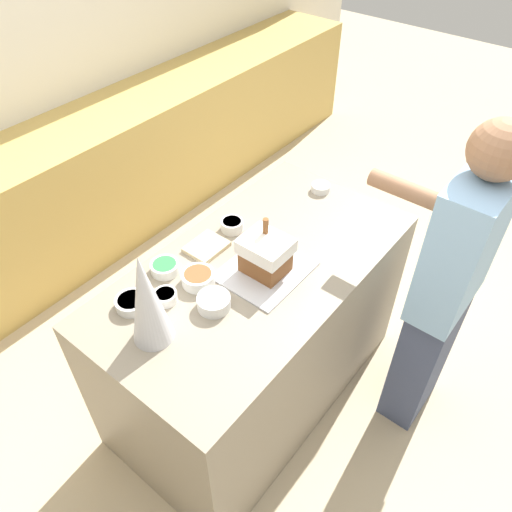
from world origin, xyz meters
name	(u,v)px	position (x,y,z in m)	size (l,w,h in m)	color
ground_plane	(256,384)	(0.00, 0.00, 0.00)	(12.00, 12.00, 0.00)	#C6B28E
back_cabinet_block	(54,205)	(0.00, 1.69, 0.45)	(6.00, 0.60, 0.90)	tan
kitchen_island	(256,333)	(0.00, 0.00, 0.46)	(1.51, 0.80, 0.92)	gray
baking_tray	(265,271)	(0.00, -0.05, 0.92)	(0.37, 0.32, 0.01)	silver
gingerbread_house	(265,255)	(0.00, -0.05, 1.02)	(0.17, 0.20, 0.24)	brown
decorative_tree	(146,299)	(-0.54, 0.06, 1.12)	(0.16, 0.16, 0.41)	silver
candy_bowl_far_right	(132,302)	(-0.49, 0.24, 0.94)	(0.13, 0.13, 0.04)	silver
candy_bowl_behind_tray	(165,267)	(-0.27, 0.28, 0.94)	(0.12, 0.12, 0.04)	silver
candy_bowl_beside_tree	(321,187)	(0.64, 0.09, 0.94)	(0.10, 0.10, 0.04)	silver
candy_bowl_far_left	(214,302)	(-0.29, -0.02, 0.95)	(0.13, 0.13, 0.05)	silver
candy_bowl_near_tray_left	(232,225)	(0.12, 0.24, 0.95)	(0.11, 0.11, 0.05)	silver
candy_bowl_front_corner	(165,296)	(-0.38, 0.16, 0.94)	(0.10, 0.10, 0.04)	white
candy_bowl_near_tray_right	(198,278)	(-0.23, 0.13, 0.95)	(0.14, 0.14, 0.05)	white
cookbook	(206,247)	(-0.05, 0.25, 0.93)	(0.17, 0.15, 0.02)	#CCB78C
person	(445,291)	(0.44, -0.69, 0.85)	(0.43, 0.54, 1.66)	#424C6B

